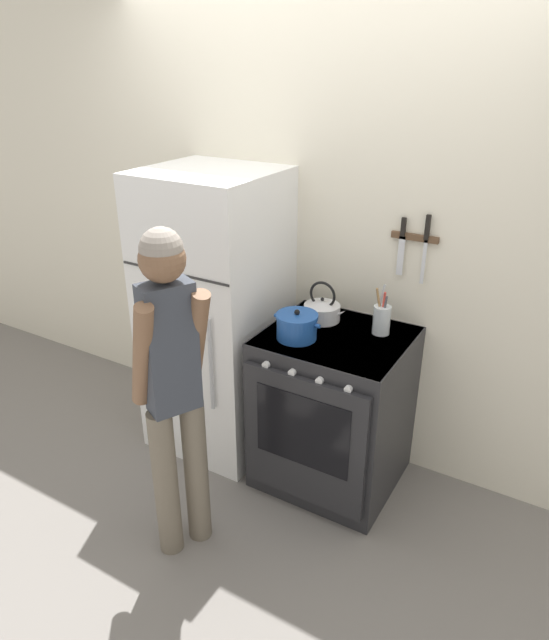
{
  "coord_description": "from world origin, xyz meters",
  "views": [
    {
      "loc": [
        1.35,
        -2.72,
        2.19
      ],
      "look_at": [
        0.02,
        -0.48,
        0.97
      ],
      "focal_mm": 32.0,
      "sensor_mm": 36.0,
      "label": 1
    }
  ],
  "objects_px": {
    "tea_kettle": "(322,310)",
    "person": "(173,382)",
    "stove_range": "(331,410)",
    "dutch_oven_pot": "(297,326)",
    "utensil_jar": "(382,319)",
    "refrigerator": "(216,315)"
  },
  "relations": [
    {
      "from": "tea_kettle",
      "to": "person",
      "type": "xyz_separation_m",
      "value": [
        -0.25,
        -0.94,
        -0.04
      ]
    },
    {
      "from": "dutch_oven_pot",
      "to": "utensil_jar",
      "type": "xyz_separation_m",
      "value": [
        0.34,
        0.27,
        0.01
      ]
    },
    {
      "from": "stove_range",
      "to": "tea_kettle",
      "type": "xyz_separation_m",
      "value": [
        -0.15,
        0.16,
        0.49
      ]
    },
    {
      "from": "refrigerator",
      "to": "person",
      "type": "relative_size",
      "value": 1.04
    },
    {
      "from": "dutch_oven_pot",
      "to": "refrigerator",
      "type": "bearing_deg",
      "value": 167.93
    },
    {
      "from": "stove_range",
      "to": "dutch_oven_pot",
      "type": "bearing_deg",
      "value": -147.37
    },
    {
      "from": "stove_range",
      "to": "dutch_oven_pot",
      "type": "relative_size",
      "value": 3.47
    },
    {
      "from": "refrigerator",
      "to": "dutch_oven_pot",
      "type": "distance_m",
      "value": 0.63
    },
    {
      "from": "stove_range",
      "to": "person",
      "type": "xyz_separation_m",
      "value": [
        -0.4,
        -0.78,
        0.45
      ]
    },
    {
      "from": "stove_range",
      "to": "utensil_jar",
      "type": "distance_m",
      "value": 0.57
    },
    {
      "from": "stove_range",
      "to": "person",
      "type": "bearing_deg",
      "value": -117.07
    },
    {
      "from": "stove_range",
      "to": "tea_kettle",
      "type": "height_order",
      "value": "tea_kettle"
    },
    {
      "from": "refrigerator",
      "to": "tea_kettle",
      "type": "distance_m",
      "value": 0.64
    },
    {
      "from": "dutch_oven_pot",
      "to": "utensil_jar",
      "type": "distance_m",
      "value": 0.44
    },
    {
      "from": "stove_range",
      "to": "tea_kettle",
      "type": "relative_size",
      "value": 3.66
    },
    {
      "from": "tea_kettle",
      "to": "utensil_jar",
      "type": "relative_size",
      "value": 0.94
    },
    {
      "from": "stove_range",
      "to": "dutch_oven_pot",
      "type": "height_order",
      "value": "dutch_oven_pot"
    },
    {
      "from": "stove_range",
      "to": "person",
      "type": "distance_m",
      "value": 0.99
    },
    {
      "from": "utensil_jar",
      "to": "stove_range",
      "type": "bearing_deg",
      "value": -137.85
    },
    {
      "from": "dutch_oven_pot",
      "to": "person",
      "type": "xyz_separation_m",
      "value": [
        -0.24,
        -0.68,
        -0.05
      ]
    },
    {
      "from": "refrigerator",
      "to": "person",
      "type": "distance_m",
      "value": 0.89
    },
    {
      "from": "refrigerator",
      "to": "tea_kettle",
      "type": "bearing_deg",
      "value": 12.32
    }
  ]
}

